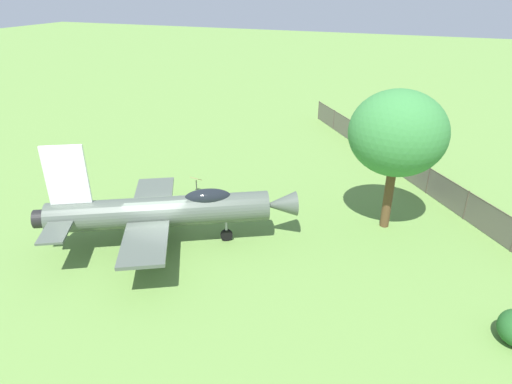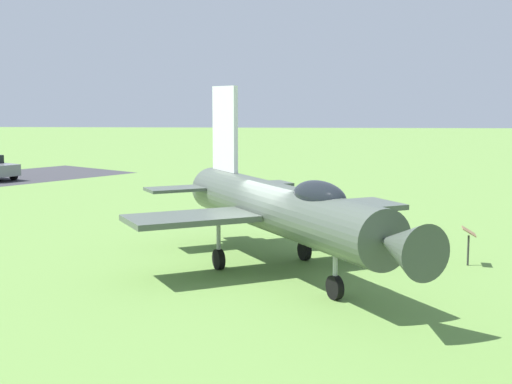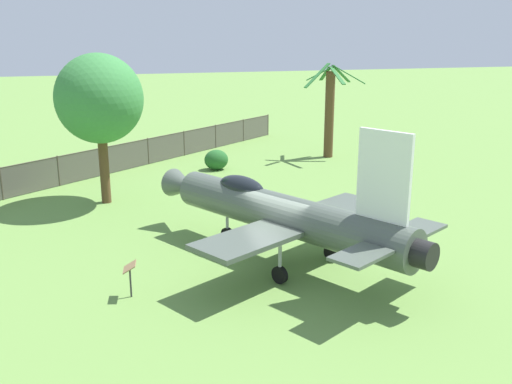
{
  "view_description": "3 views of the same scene",
  "coord_description": "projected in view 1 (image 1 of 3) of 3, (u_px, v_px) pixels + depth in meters",
  "views": [
    {
      "loc": [
        10.74,
        -15.15,
        11.6
      ],
      "look_at": [
        3.92,
        2.32,
        2.5
      ],
      "focal_mm": 30.58,
      "sensor_mm": 36.0,
      "label": 1
    },
    {
      "loc": [
        19.91,
        0.58,
        4.91
      ],
      "look_at": [
        -1.3,
        -0.72,
        2.12
      ],
      "focal_mm": 50.36,
      "sensor_mm": 36.0,
      "label": 2
    },
    {
      "loc": [
        -18.16,
        6.58,
        8.07
      ],
      "look_at": [
        0.86,
        0.84,
        2.51
      ],
      "focal_mm": 40.23,
      "sensor_mm": 36.0,
      "label": 3
    }
  ],
  "objects": [
    {
      "name": "ground_plane",
      "position": [
        164.0,
        245.0,
        21.28
      ],
      "size": [
        200.0,
        200.0,
        0.0
      ],
      "primitive_type": "plane",
      "color": "#668E42"
    },
    {
      "name": "info_plaque",
      "position": [
        196.0,
        181.0,
        25.96
      ],
      "size": [
        0.65,
        0.48,
        1.14
      ],
      "color": "#333333",
      "rests_on": "ground_plane"
    },
    {
      "name": "perimeter_fence",
      "position": [
        466.0,
        204.0,
        23.19
      ],
      "size": [
        23.97,
        31.61,
        1.68
      ],
      "rotation": [
        0.0,
        0.0,
        8.5
      ],
      "color": "#4C4238",
      "rests_on": "ground_plane"
    },
    {
      "name": "shade_tree",
      "position": [
        397.0,
        134.0,
        20.74
      ],
      "size": [
        4.68,
        4.1,
        7.17
      ],
      "color": "brown",
      "rests_on": "ground_plane"
    },
    {
      "name": "display_jet",
      "position": [
        167.0,
        210.0,
        20.49
      ],
      "size": [
        11.45,
        8.4,
        5.3
      ],
      "rotation": [
        0.0,
        0.0,
        0.5
      ],
      "color": "#4C564C",
      "rests_on": "ground_plane"
    }
  ]
}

